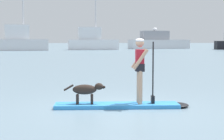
{
  "coord_description": "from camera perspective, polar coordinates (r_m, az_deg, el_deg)",
  "views": [
    {
      "loc": [
        -1.33,
        -9.59,
        1.76
      ],
      "look_at": [
        0.0,
        1.0,
        0.9
      ],
      "focal_mm": 60.02,
      "sensor_mm": 36.0,
      "label": 1
    }
  ],
  "objects": [
    {
      "name": "moored_boat_starboard",
      "position": [
        66.51,
        -3.04,
        4.41
      ],
      "size": [
        8.88,
        2.88,
        12.46
      ],
      "color": "white",
      "rests_on": "ground_plane"
    },
    {
      "name": "paddleboard",
      "position": [
        9.84,
        2.07,
        -5.4
      ],
      "size": [
        3.56,
        0.94,
        0.1
      ],
      "color": "#338CD8",
      "rests_on": "ground_plane"
    },
    {
      "name": "ground_plane",
      "position": [
        9.84,
        0.73,
        -5.7
      ],
      "size": [
        400.0,
        400.0,
        0.0
      ],
      "primitive_type": "plane",
      "color": "slate"
    },
    {
      "name": "person_paddler",
      "position": [
        9.76,
        4.33,
        0.65
      ],
      "size": [
        0.62,
        0.5,
        1.7
      ],
      "color": "tan",
      "rests_on": "paddleboard"
    },
    {
      "name": "dog",
      "position": [
        9.75,
        -3.9,
        -3.05
      ],
      "size": [
        1.09,
        0.27,
        0.54
      ],
      "color": "#2D231E",
      "rests_on": "paddleboard"
    },
    {
      "name": "moored_boat_outer",
      "position": [
        75.73,
        7.05,
        4.27
      ],
      "size": [
        12.89,
        5.25,
        4.21
      ],
      "color": "silver",
      "rests_on": "ground_plane"
    },
    {
      "name": "moored_boat_center",
      "position": [
        63.95,
        -13.87,
        4.33
      ],
      "size": [
        9.07,
        4.49,
        9.63
      ],
      "color": "silver",
      "rests_on": "ground_plane"
    }
  ]
}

